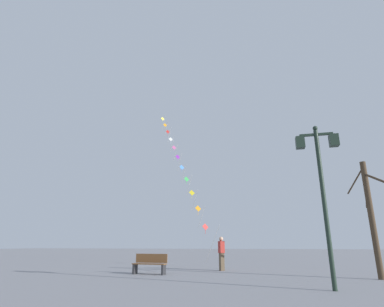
{
  "coord_description": "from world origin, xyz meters",
  "views": [
    {
      "loc": [
        0.67,
        -0.51,
        1.31
      ],
      "look_at": [
        -3.49,
        17.92,
        6.95
      ],
      "focal_mm": 28.6,
      "sensor_mm": 36.0,
      "label": 1
    }
  ],
  "objects": [
    {
      "name": "kite_flyer",
      "position": [
        -1.55,
        16.39,
        0.9
      ],
      "size": [
        0.43,
        0.61,
        1.71
      ],
      "rotation": [
        0.0,
        0.0,
        2.06
      ],
      "color": "brown",
      "rests_on": "ground_plane"
    },
    {
      "name": "park_bench",
      "position": [
        -4.52,
        13.66,
        0.45
      ],
      "size": [
        1.63,
        0.59,
        0.89
      ],
      "rotation": [
        0.0,
        0.0,
        -0.09
      ],
      "color": "brown",
      "rests_on": "ground_plane"
    },
    {
      "name": "twin_lantern_lamp_post",
      "position": [
        2.63,
        9.89,
        3.57
      ],
      "size": [
        1.35,
        0.28,
        5.18
      ],
      "color": "#1E2D23",
      "rests_on": "ground_plane"
    },
    {
      "name": "ground_plane",
      "position": [
        0.0,
        20.0,
        0.0
      ],
      "size": [
        160.0,
        160.0,
        0.0
      ],
      "primitive_type": "plane",
      "color": "gray"
    },
    {
      "name": "bare_tree",
      "position": [
        5.06,
        13.57,
        2.5
      ],
      "size": [
        0.89,
        2.31,
        4.73
      ],
      "color": "#423323",
      "rests_on": "ground_plane"
    },
    {
      "name": "kite_train",
      "position": [
        -6.32,
        25.38,
        8.49
      ],
      "size": [
        8.76,
        14.57,
        16.17
      ],
      "color": "brown",
      "rests_on": "ground_plane"
    }
  ]
}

